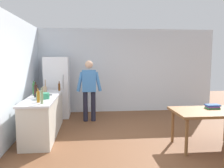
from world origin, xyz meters
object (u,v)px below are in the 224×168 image
object	(u,v)px
refrigerator	(57,87)
bottle_vinegar_tall	(42,97)
utensil_jar	(45,89)
bottle_wine_dark	(36,91)
dining_table	(209,114)
bottle_oil_amber	(38,97)
person	(89,87)
book_stack	(212,107)
cooking_pot	(43,96)
bottle_beer_brown	(59,87)
bottle_wine_green	(34,89)

from	to	relation	value
refrigerator	bottle_vinegar_tall	distance (m)	2.47
utensil_jar	bottle_wine_dark	world-z (taller)	bottle_wine_dark
refrigerator	bottle_wine_dark	distance (m)	1.71
dining_table	bottle_oil_amber	size ratio (longest dim) A/B	5.00
person	refrigerator	bearing A→B (deg)	149.77
book_stack	cooking_pot	bearing A→B (deg)	169.49
bottle_beer_brown	bottle_vinegar_tall	distance (m)	1.70
bottle_vinegar_tall	utensil_jar	bearing A→B (deg)	98.70
dining_table	bottle_vinegar_tall	bearing A→B (deg)	175.82
dining_table	bottle_wine_dark	size ratio (longest dim) A/B	4.12
person	dining_table	size ratio (longest dim) A/B	1.21
dining_table	bottle_vinegar_tall	world-z (taller)	bottle_vinegar_tall
bottle_wine_green	bottle_vinegar_tall	size ratio (longest dim) A/B	1.06
bottle_beer_brown	bottle_wine_dark	distance (m)	1.01
refrigerator	bottle_beer_brown	distance (m)	0.79
refrigerator	person	distance (m)	1.10
bottle_wine_green	bottle_wine_dark	xyz separation A→B (m)	(0.10, -0.28, 0.00)
bottle_oil_amber	bottle_wine_green	bearing A→B (deg)	107.64
cooking_pot	bottle_wine_green	distance (m)	0.57
dining_table	bottle_beer_brown	distance (m)	3.71
person	book_stack	xyz separation A→B (m)	(2.50, -1.99, -0.19)
utensil_jar	bottle_wine_green	xyz separation A→B (m)	(-0.15, -0.52, 0.07)
refrigerator	bottle_beer_brown	xyz separation A→B (m)	(0.16, -0.76, 0.11)
dining_table	bottle_vinegar_tall	xyz separation A→B (m)	(-3.25, 0.24, 0.36)
refrigerator	dining_table	bearing A→B (deg)	-39.29
bottle_vinegar_tall	dining_table	bearing A→B (deg)	-4.18
cooking_pot	utensil_jar	world-z (taller)	utensil_jar
refrigerator	cooking_pot	world-z (taller)	refrigerator
person	cooking_pot	bearing A→B (deg)	-126.52
refrigerator	bottle_wine_green	distance (m)	1.46
cooking_pot	bottle_beer_brown	bearing A→B (deg)	79.76
cooking_pot	bottle_wine_green	size ratio (longest dim) A/B	1.18
bottle_oil_amber	bottle_beer_brown	xyz separation A→B (m)	(0.21, 1.54, -0.01)
bottle_wine_dark	cooking_pot	bearing A→B (deg)	-47.02
refrigerator	bottle_vinegar_tall	bearing A→B (deg)	-88.92
refrigerator	bottle_wine_dark	bearing A→B (deg)	-98.10
bottle_oil_amber	bottle_wine_dark	distance (m)	0.65
bottle_oil_amber	cooking_pot	bearing A→B (deg)	88.91
cooking_pot	utensil_jar	bearing A→B (deg)	98.33
person	bottle_oil_amber	bearing A→B (deg)	-119.79
cooking_pot	bottle_wine_dark	bearing A→B (deg)	132.98
bottle_oil_amber	bottle_wine_dark	bearing A→B (deg)	106.81
refrigerator	utensil_jar	world-z (taller)	refrigerator
dining_table	refrigerator	bearing A→B (deg)	140.71
refrigerator	book_stack	distance (m)	4.29
cooking_pot	bottle_wine_green	bearing A→B (deg)	121.02
bottle_vinegar_tall	bottle_oil_amber	bearing A→B (deg)	123.00
refrigerator	cooking_pot	bearing A→B (deg)	-91.40
bottle_oil_amber	bottle_beer_brown	size ratio (longest dim) A/B	1.08
refrigerator	bottle_vinegar_tall	xyz separation A→B (m)	(0.05, -2.46, 0.14)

